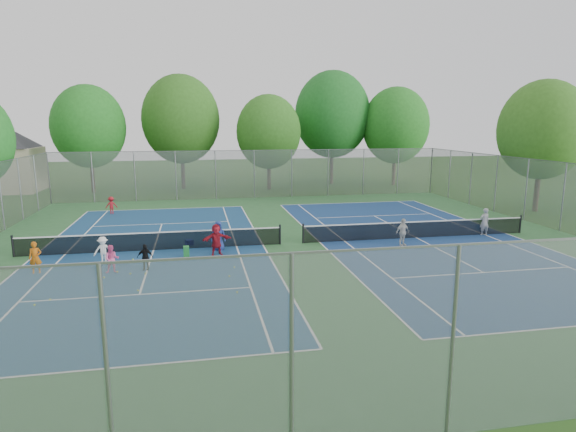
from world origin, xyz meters
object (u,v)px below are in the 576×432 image
Objects in this scene: net_left at (153,242)px; instructor at (484,222)px; net_right at (417,230)px; ball_crate at (189,243)px; ball_hopper at (186,252)px.

instructor reaches higher than net_left.
net_left and net_right have the same top height.
net_right is at bearing -5.25° from instructor.
instructor is at bearing -0.32° from net_left.
net_right is 12.29m from ball_crate.
ball_crate is 16.32m from instructor.
ball_hopper is 0.34× the size of instructor.
net_right reaches higher than ball_crate.
instructor is at bearing -1.45° from net_right.
net_left is 1.90m from ball_crate.
net_left reaches higher than ball_hopper.
net_left reaches higher than ball_crate.
net_left is 1.00× the size of net_right.
net_left is 2.24m from ball_hopper.
instructor is (4.02, -0.10, 0.32)m from net_right.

